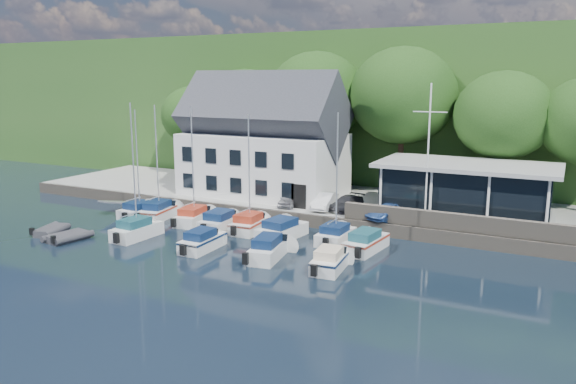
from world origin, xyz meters
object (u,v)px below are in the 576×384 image
(boat_r1_5, at_px, (282,228))
(boat_r2_4, at_px, (330,259))
(car_blue, at_px, (387,211))
(flagpole, at_px, (428,154))
(car_white, at_px, (325,201))
(boat_r1_4, at_px, (249,174))
(car_silver, at_px, (289,199))
(boat_r1_1, at_px, (157,164))
(club_pavilion, at_px, (466,190))
(boat_r1_6, at_px, (337,184))
(boat_r1_2, at_px, (193,171))
(boat_r1_3, at_px, (221,220))
(boat_r1_0, at_px, (138,167))
(dinghy_1, at_px, (68,235))
(boat_r2_2, at_px, (202,239))
(dinghy_0, at_px, (51,229))
(boat_r1_7, at_px, (366,240))
(boat_r2_3, at_px, (269,247))
(boat_r2_1, at_px, (134,175))
(harbor_building, at_px, (264,146))

(boat_r1_5, xyz_separation_m, boat_r2_4, (5.80, -4.81, -0.05))
(car_blue, bearing_deg, flagpole, 20.36)
(car_white, distance_m, boat_r1_4, 7.28)
(car_silver, height_order, boat_r1_1, boat_r1_1)
(club_pavilion, xyz_separation_m, boat_r1_6, (-7.38, -8.09, 1.20))
(car_silver, bearing_deg, boat_r1_1, -163.28)
(boat_r1_2, distance_m, boat_r1_6, 12.19)
(boat_r1_6, distance_m, boat_r2_4, 6.73)
(car_silver, distance_m, boat_r1_3, 6.49)
(boat_r1_6, bearing_deg, boat_r1_0, -176.73)
(car_white, relative_size, boat_r1_4, 0.44)
(boat_r1_5, relative_size, dinghy_1, 1.91)
(car_blue, relative_size, boat_r1_3, 0.62)
(boat_r1_2, bearing_deg, car_silver, 32.44)
(boat_r2_2, bearing_deg, dinghy_0, -172.92)
(car_blue, height_order, boat_r1_7, car_blue)
(club_pavilion, distance_m, boat_r1_0, 26.21)
(car_blue, relative_size, boat_r2_2, 0.64)
(boat_r1_0, height_order, boat_r2_3, boat_r1_0)
(boat_r1_3, relative_size, boat_r2_3, 0.92)
(boat_r2_2, bearing_deg, boat_r2_4, -0.74)
(flagpole, relative_size, boat_r1_0, 1.19)
(car_silver, distance_m, car_white, 3.10)
(car_silver, height_order, boat_r1_3, car_silver)
(car_silver, bearing_deg, boat_r2_3, -81.19)
(boat_r1_4, relative_size, boat_r2_2, 1.64)
(car_blue, height_order, boat_r2_3, car_blue)
(car_white, relative_size, boat_r2_1, 0.42)
(harbor_building, distance_m, boat_r1_7, 16.80)
(boat_r1_1, relative_size, dinghy_0, 2.95)
(boat_r1_0, bearing_deg, boat_r2_3, -12.77)
(harbor_building, relative_size, boat_r1_4, 1.62)
(harbor_building, distance_m, club_pavilion, 18.15)
(flagpole, distance_m, boat_r1_2, 18.01)
(boat_r1_2, height_order, boat_r1_7, boat_r1_2)
(harbor_building, height_order, boat_r2_1, harbor_building)
(car_blue, relative_size, boat_r1_0, 0.41)
(club_pavilion, xyz_separation_m, boat_r1_4, (-14.32, -8.25, 1.39))
(club_pavilion, relative_size, boat_r1_4, 1.49)
(dinghy_1, bearing_deg, boat_r1_7, 29.90)
(boat_r2_3, relative_size, boat_r2_4, 1.21)
(harbor_building, xyz_separation_m, boat_r1_3, (1.39, -9.25, -4.60))
(boat_r1_4, bearing_deg, boat_r2_1, -145.03)
(boat_r1_0, height_order, dinghy_0, boat_r1_0)
(boat_r1_2, height_order, boat_r2_3, boat_r1_2)
(flagpole, distance_m, boat_r1_0, 23.11)
(boat_r1_6, xyz_separation_m, boat_r2_1, (-13.34, -5.38, 0.39))
(boat_r1_0, bearing_deg, car_white, 27.22)
(boat_r1_3, bearing_deg, boat_r2_4, -26.12)
(boat_r1_7, height_order, boat_r2_2, boat_r1_7)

